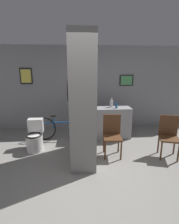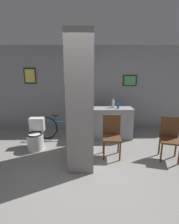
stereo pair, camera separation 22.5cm
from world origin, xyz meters
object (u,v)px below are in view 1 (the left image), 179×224
Objects in this scene: bicycle at (64,128)px; toilet at (35,138)px; chair_near_pillar at (112,134)px; bottle_tall at (111,103)px; chair_by_doorway at (169,135)px.

toilet is at bearing -140.94° from bicycle.
bottle_tall reaches higher than chair_near_pillar.
bottle_tall is at bearing 84.36° from chair_near_pillar.
bicycle is at bearing 144.99° from chair_near_pillar.
chair_near_pillar is 1.49m from bicycle.
toilet is 3.13m from chair_by_doorway.
chair_by_doorway is 0.54× the size of bicycle.
chair_by_doorway is at bearing -25.00° from bicycle.
toilet is at bearing -174.19° from chair_by_doorway.
bicycle is 5.82× the size of bottle_tall.
chair_near_pillar is 1.26m from chair_by_doorway.
chair_near_pillar is at bearing -39.60° from bicycle.
toilet is 0.78× the size of chair_by_doorway.
toilet is 2.22m from bottle_tall.
chair_near_pillar is at bearing -12.42° from toilet.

